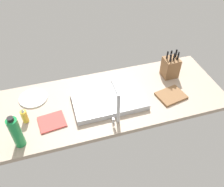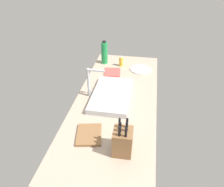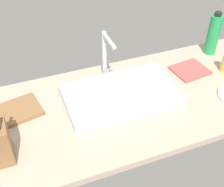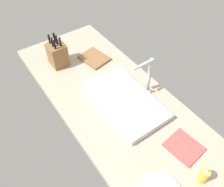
{
  "view_description": "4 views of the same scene",
  "coord_description": "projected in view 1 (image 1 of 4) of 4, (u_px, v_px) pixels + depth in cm",
  "views": [
    {
      "loc": [
        36.77,
        127.37,
        134.04
      ],
      "look_at": [
        -1.22,
        0.62,
        9.03
      ],
      "focal_mm": 38.3,
      "sensor_mm": 36.0,
      "label": 1
    },
    {
      "loc": [
        -154.47,
        -23.36,
        112.21
      ],
      "look_at": [
        -1.14,
        3.38,
        9.58
      ],
      "focal_mm": 35.98,
      "sensor_mm": 36.0,
      "label": 2
    },
    {
      "loc": [
        -41.1,
        -97.61,
        98.31
      ],
      "look_at": [
        -3.98,
        -0.67,
        11.68
      ],
      "focal_mm": 47.64,
      "sensor_mm": 36.0,
      "label": 3
    },
    {
      "loc": [
        75.29,
        -57.5,
        118.1
      ],
      "look_at": [
        -5.13,
        -0.89,
        9.09
      ],
      "focal_mm": 37.22,
      "sensor_mm": 36.0,
      "label": 4
    }
  ],
  "objects": [
    {
      "name": "soap_bottle",
      "position": [
        24.0,
        116.0,
        1.66
      ],
      "size": [
        4.38,
        4.38,
        12.54
      ],
      "color": "gold",
      "rests_on": "countertop_slab"
    },
    {
      "name": "dinner_plate",
      "position": [
        33.0,
        98.0,
        1.86
      ],
      "size": [
        21.95,
        21.95,
        1.2
      ],
      "primitive_type": "cylinder",
      "color": "silver",
      "rests_on": "countertop_slab"
    },
    {
      "name": "countertop_slab",
      "position": [
        110.0,
        100.0,
        1.87
      ],
      "size": [
        179.81,
        67.91,
        3.5
      ],
      "primitive_type": "cube",
      "color": "tan",
      "rests_on": "ground"
    },
    {
      "name": "sink_basin",
      "position": [
        109.0,
        101.0,
        1.81
      ],
      "size": [
        54.23,
        31.75,
        4.53
      ],
      "primitive_type": "cube",
      "color": "#B7BABF",
      "rests_on": "countertop_slab"
    },
    {
      "name": "cutting_board",
      "position": [
        171.0,
        96.0,
        1.87
      ],
      "size": [
        23.61,
        20.3,
        1.8
      ],
      "primitive_type": "cube",
      "rotation": [
        0.0,
        0.0,
        0.19
      ],
      "color": "brown",
      "rests_on": "countertop_slab"
    },
    {
      "name": "dish_towel",
      "position": [
        52.0,
        122.0,
        1.68
      ],
      "size": [
        19.97,
        17.9,
        1.2
      ],
      "primitive_type": "cube",
      "rotation": [
        0.0,
        0.0,
        0.12
      ],
      "color": "#CC4C47",
      "rests_on": "countertop_slab"
    },
    {
      "name": "knife_block",
      "position": [
        170.0,
        67.0,
        2.01
      ],
      "size": [
        12.55,
        11.96,
        24.0
      ],
      "rotation": [
        0.0,
        0.0,
        0.01
      ],
      "color": "brown",
      "rests_on": "countertop_slab"
    },
    {
      "name": "faucet",
      "position": [
        117.0,
        104.0,
        1.6
      ],
      "size": [
        5.5,
        15.22,
        26.26
      ],
      "color": "#B7BABF",
      "rests_on": "countertop_slab"
    },
    {
      "name": "water_bottle",
      "position": [
        16.0,
        132.0,
        1.47
      ],
      "size": [
        6.85,
        6.85,
        25.52
      ],
      "color": "#1E8E47",
      "rests_on": "countertop_slab"
    }
  ]
}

